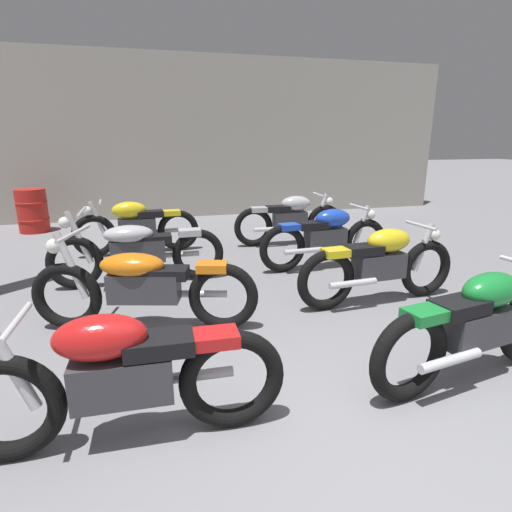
{
  "coord_description": "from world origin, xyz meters",
  "views": [
    {
      "loc": [
        -1.11,
        -1.5,
        1.79
      ],
      "look_at": [
        0.0,
        2.71,
        0.55
      ],
      "focal_mm": 28.93,
      "sensor_mm": 36.0,
      "label": 1
    }
  ],
  "objects_px": {
    "oil_drum": "(32,211)",
    "motorcycle_left_row_2": "(137,249)",
    "motorcycle_left_row_3": "(136,226)",
    "motorcycle_right_row_0": "(478,323)",
    "motorcycle_left_row_1": "(143,285)",
    "motorcycle_right_row_2": "(326,237)",
    "motorcycle_right_row_1": "(380,263)",
    "motorcycle_left_row_0": "(121,375)",
    "motorcycle_right_row_3": "(291,218)"
  },
  "relations": [
    {
      "from": "oil_drum",
      "to": "motorcycle_left_row_2",
      "type": "bearing_deg",
      "value": -61.13
    },
    {
      "from": "motorcycle_left_row_3",
      "to": "motorcycle_right_row_0",
      "type": "distance_m",
      "value": 5.07
    },
    {
      "from": "motorcycle_left_row_1",
      "to": "motorcycle_right_row_2",
      "type": "height_order",
      "value": "motorcycle_left_row_1"
    },
    {
      "from": "motorcycle_left_row_2",
      "to": "motorcycle_right_row_2",
      "type": "relative_size",
      "value": 1.1
    },
    {
      "from": "motorcycle_left_row_3",
      "to": "motorcycle_right_row_1",
      "type": "height_order",
      "value": "same"
    },
    {
      "from": "motorcycle_left_row_3",
      "to": "motorcycle_left_row_1",
      "type": "bearing_deg",
      "value": -87.97
    },
    {
      "from": "motorcycle_left_row_2",
      "to": "motorcycle_right_row_2",
      "type": "distance_m",
      "value": 2.58
    },
    {
      "from": "motorcycle_left_row_0",
      "to": "motorcycle_right_row_0",
      "type": "xyz_separation_m",
      "value": [
        2.55,
        0.05,
        0.0
      ]
    },
    {
      "from": "motorcycle_right_row_3",
      "to": "motorcycle_right_row_1",
      "type": "bearing_deg",
      "value": -88.62
    },
    {
      "from": "motorcycle_left_row_1",
      "to": "motorcycle_right_row_2",
      "type": "xyz_separation_m",
      "value": [
        2.51,
        1.39,
        0.01
      ]
    },
    {
      "from": "motorcycle_left_row_2",
      "to": "motorcycle_right_row_1",
      "type": "bearing_deg",
      "value": -27.05
    },
    {
      "from": "motorcycle_right_row_3",
      "to": "motorcycle_left_row_2",
      "type": "bearing_deg",
      "value": -150.41
    },
    {
      "from": "motorcycle_right_row_3",
      "to": "oil_drum",
      "type": "bearing_deg",
      "value": 153.92
    },
    {
      "from": "motorcycle_left_row_1",
      "to": "motorcycle_left_row_3",
      "type": "bearing_deg",
      "value": 92.03
    },
    {
      "from": "motorcycle_left_row_0",
      "to": "motorcycle_right_row_2",
      "type": "xyz_separation_m",
      "value": [
        2.63,
        2.97,
        0.0
      ]
    },
    {
      "from": "oil_drum",
      "to": "motorcycle_left_row_0",
      "type": "bearing_deg",
      "value": -73.36
    },
    {
      "from": "motorcycle_left_row_3",
      "to": "motorcycle_right_row_3",
      "type": "height_order",
      "value": "same"
    },
    {
      "from": "motorcycle_left_row_0",
      "to": "motorcycle_right_row_1",
      "type": "xyz_separation_m",
      "value": [
        2.67,
        1.61,
        0.0
      ]
    },
    {
      "from": "oil_drum",
      "to": "motorcycle_right_row_2",
      "type": "bearing_deg",
      "value": -38.48
    },
    {
      "from": "motorcycle_right_row_2",
      "to": "motorcycle_left_row_1",
      "type": "bearing_deg",
      "value": -150.96
    },
    {
      "from": "motorcycle_left_row_0",
      "to": "motorcycle_left_row_2",
      "type": "bearing_deg",
      "value": 89.0
    },
    {
      "from": "motorcycle_left_row_0",
      "to": "motorcycle_left_row_1",
      "type": "height_order",
      "value": "motorcycle_left_row_1"
    },
    {
      "from": "motorcycle_left_row_0",
      "to": "motorcycle_left_row_1",
      "type": "bearing_deg",
      "value": 85.53
    },
    {
      "from": "motorcycle_left_row_3",
      "to": "oil_drum",
      "type": "height_order",
      "value": "motorcycle_left_row_3"
    },
    {
      "from": "motorcycle_left_row_0",
      "to": "motorcycle_left_row_2",
      "type": "relative_size",
      "value": 0.91
    },
    {
      "from": "motorcycle_left_row_2",
      "to": "oil_drum",
      "type": "relative_size",
      "value": 2.55
    },
    {
      "from": "motorcycle_left_row_1",
      "to": "motorcycle_right_row_1",
      "type": "distance_m",
      "value": 2.54
    },
    {
      "from": "motorcycle_left_row_1",
      "to": "motorcycle_left_row_2",
      "type": "relative_size",
      "value": 0.98
    },
    {
      "from": "motorcycle_left_row_0",
      "to": "motorcycle_right_row_2",
      "type": "height_order",
      "value": "same"
    },
    {
      "from": "motorcycle_right_row_1",
      "to": "motorcycle_right_row_2",
      "type": "distance_m",
      "value": 1.36
    },
    {
      "from": "motorcycle_right_row_1",
      "to": "motorcycle_right_row_3",
      "type": "xyz_separation_m",
      "value": [
        -0.07,
        2.78,
        0.0
      ]
    },
    {
      "from": "motorcycle_right_row_3",
      "to": "oil_drum",
      "type": "height_order",
      "value": "motorcycle_right_row_3"
    },
    {
      "from": "motorcycle_left_row_2",
      "to": "oil_drum",
      "type": "height_order",
      "value": "motorcycle_left_row_2"
    },
    {
      "from": "motorcycle_right_row_3",
      "to": "motorcycle_left_row_3",
      "type": "bearing_deg",
      "value": 178.97
    },
    {
      "from": "motorcycle_right_row_3",
      "to": "oil_drum",
      "type": "relative_size",
      "value": 2.32
    },
    {
      "from": "oil_drum",
      "to": "motorcycle_left_row_3",
      "type": "bearing_deg",
      "value": -47.61
    },
    {
      "from": "motorcycle_right_row_0",
      "to": "motorcycle_left_row_0",
      "type": "bearing_deg",
      "value": -178.88
    },
    {
      "from": "motorcycle_right_row_0",
      "to": "motorcycle_right_row_1",
      "type": "bearing_deg",
      "value": 85.81
    },
    {
      "from": "motorcycle_right_row_0",
      "to": "motorcycle_right_row_2",
      "type": "height_order",
      "value": "same"
    },
    {
      "from": "motorcycle_left_row_2",
      "to": "motorcycle_left_row_3",
      "type": "xyz_separation_m",
      "value": [
        -0.03,
        1.49,
        0.01
      ]
    },
    {
      "from": "motorcycle_right_row_1",
      "to": "motorcycle_right_row_2",
      "type": "relative_size",
      "value": 1.0
    },
    {
      "from": "motorcycle_left_row_2",
      "to": "motorcycle_right_row_2",
      "type": "xyz_separation_m",
      "value": [
        2.58,
        0.02,
        0.01
      ]
    },
    {
      "from": "motorcycle_left_row_2",
      "to": "motorcycle_left_row_0",
      "type": "bearing_deg",
      "value": -91.0
    },
    {
      "from": "motorcycle_right_row_3",
      "to": "motorcycle_right_row_2",
      "type": "bearing_deg",
      "value": -88.75
    },
    {
      "from": "motorcycle_right_row_1",
      "to": "motorcycle_right_row_3",
      "type": "bearing_deg",
      "value": 91.38
    },
    {
      "from": "motorcycle_left_row_1",
      "to": "motorcycle_right_row_0",
      "type": "height_order",
      "value": "motorcycle_left_row_1"
    },
    {
      "from": "motorcycle_left_row_1",
      "to": "motorcycle_right_row_3",
      "type": "height_order",
      "value": "motorcycle_left_row_1"
    },
    {
      "from": "motorcycle_left_row_0",
      "to": "motorcycle_right_row_1",
      "type": "relative_size",
      "value": 1.0
    },
    {
      "from": "motorcycle_left_row_0",
      "to": "motorcycle_right_row_1",
      "type": "bearing_deg",
      "value": 31.14
    },
    {
      "from": "motorcycle_left_row_0",
      "to": "oil_drum",
      "type": "relative_size",
      "value": 2.32
    }
  ]
}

